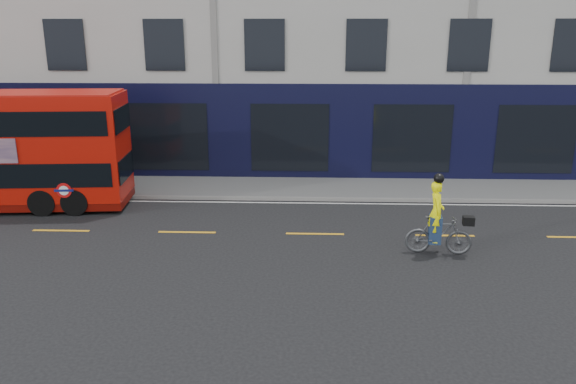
{
  "coord_description": "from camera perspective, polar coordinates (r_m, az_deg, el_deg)",
  "views": [
    {
      "loc": [
        3.76,
        -14.86,
        6.11
      ],
      "look_at": [
        3.15,
        1.87,
        1.24
      ],
      "focal_mm": 35.0,
      "sensor_mm": 36.0,
      "label": 1
    }
  ],
  "objects": [
    {
      "name": "ground",
      "position": [
        16.5,
        -11.3,
        -5.84
      ],
      "size": [
        120.0,
        120.0,
        0.0
      ],
      "primitive_type": "plane",
      "color": "black",
      "rests_on": "ground"
    },
    {
      "name": "pavement",
      "position": [
        22.51,
        -7.6,
        0.49
      ],
      "size": [
        60.0,
        3.0,
        0.12
      ],
      "primitive_type": "cube",
      "color": "slate",
      "rests_on": "ground"
    },
    {
      "name": "kerb",
      "position": [
        21.09,
        -8.27,
        -0.6
      ],
      "size": [
        60.0,
        0.12,
        0.13
      ],
      "primitive_type": "cube",
      "color": "gray",
      "rests_on": "ground"
    },
    {
      "name": "road_edge_line",
      "position": [
        20.83,
        -8.41,
        -1.0
      ],
      "size": [
        58.0,
        0.1,
        0.01
      ],
      "primitive_type": "cube",
      "color": "silver",
      "rests_on": "ground"
    },
    {
      "name": "lane_dashes",
      "position": [
        17.86,
        -10.22,
        -4.04
      ],
      "size": [
        58.0,
        0.12,
        0.01
      ],
      "primitive_type": null,
      "color": "#C18516",
      "rests_on": "ground"
    },
    {
      "name": "cyclist",
      "position": [
        16.25,
        15.0,
        -3.51
      ],
      "size": [
        1.88,
        0.71,
        2.34
      ],
      "rotation": [
        0.0,
        0.0,
        -0.1
      ],
      "color": "#4A4C4F",
      "rests_on": "ground"
    }
  ]
}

